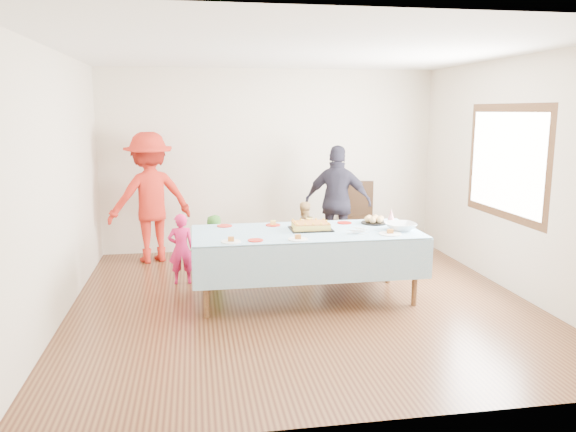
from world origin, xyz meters
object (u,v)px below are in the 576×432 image
Objects in this scene: party_table at (306,236)px; adult_left at (150,198)px; dining_chair at (359,212)px; birthday_cake at (311,226)px.

adult_left is (-1.82, 1.95, 0.18)m from party_table.
adult_left is at bearing 133.04° from party_table.
party_table is at bearing 113.24° from adult_left.
dining_chair is 3.10m from adult_left.
birthday_cake is 0.45× the size of dining_chair.
adult_left is (-3.08, -0.19, 0.33)m from dining_chair.
birthday_cake is (0.07, 0.07, 0.09)m from party_table.
party_table is 5.38× the size of birthday_cake.
birthday_cake is at bearing 46.91° from party_table.
adult_left is at bearing 135.11° from birthday_cake.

